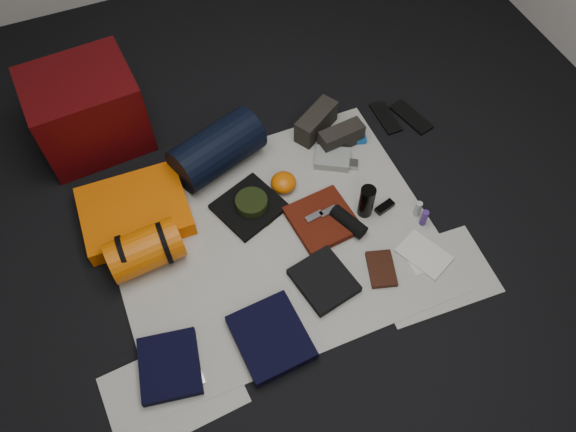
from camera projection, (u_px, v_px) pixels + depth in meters
name	position (u px, v px, depth m)	size (l,w,h in m)	color
floor	(274.00, 239.00, 2.90)	(4.50, 4.50, 0.02)	black
newspaper_mat	(274.00, 238.00, 2.89)	(1.60, 1.30, 0.01)	beige
newspaper_sheet_front_left	(173.00, 390.00, 2.47)	(0.58, 0.40, 0.00)	beige
newspaper_sheet_front_right	(433.00, 275.00, 2.78)	(0.58, 0.40, 0.00)	beige
red_cabinet	(87.00, 111.00, 3.06)	(0.56, 0.47, 0.47)	#460507
sleeping_pad	(135.00, 211.00, 2.92)	(0.54, 0.44, 0.10)	#EA6102
stuff_sack	(145.00, 250.00, 2.73)	(0.21, 0.21, 0.36)	#CF5703
sack_strap_left	(124.00, 257.00, 2.70)	(0.22, 0.22, 0.03)	black
sack_strap_right	(164.00, 243.00, 2.75)	(0.22, 0.22, 0.03)	black
navy_duffel	(217.00, 149.00, 3.04)	(0.26, 0.26, 0.50)	black
boonie_brim	(252.00, 208.00, 2.98)	(0.28, 0.28, 0.01)	black
boonie_crown	(252.00, 204.00, 2.95)	(0.17, 0.17, 0.07)	black
hiking_boot_left	(316.00, 122.00, 3.22)	(0.29, 0.11, 0.15)	black
hiking_boot_right	(341.00, 137.00, 3.17)	(0.26, 0.10, 0.13)	black
flip_flop_left	(386.00, 117.00, 3.33)	(0.09, 0.25, 0.01)	black
flip_flop_right	(411.00, 117.00, 3.33)	(0.10, 0.28, 0.02)	black
trousers_navy_a	(170.00, 366.00, 2.50)	(0.26, 0.30, 0.05)	black
trousers_navy_b	(271.00, 337.00, 2.57)	(0.31, 0.35, 0.06)	black
trousers_charcoal	(324.00, 280.00, 2.73)	(0.25, 0.29, 0.04)	black
black_tshirt	(249.00, 207.00, 2.97)	(0.32, 0.30, 0.03)	black
red_shirt	(323.00, 220.00, 2.92)	(0.31, 0.31, 0.04)	#4E1408
orange_stuff_sack	(283.00, 182.00, 3.02)	(0.14, 0.14, 0.09)	#CF5703
first_aid_pouch	(332.00, 159.00, 3.14)	(0.19, 0.14, 0.05)	gray
water_bottle	(366.00, 201.00, 2.89)	(0.08, 0.08, 0.20)	black
speaker	(348.00, 222.00, 2.89)	(0.08, 0.08, 0.20)	black
compact_camera	(350.00, 164.00, 3.12)	(0.09, 0.05, 0.04)	#A5A5A9
cyan_case	(358.00, 139.00, 3.23)	(0.10, 0.06, 0.03)	#1053A4
toiletry_purple	(424.00, 218.00, 2.89)	(0.04, 0.04, 0.10)	#422476
toiletry_clear	(418.00, 209.00, 2.92)	(0.03, 0.03, 0.10)	#9FA4A0
paperback_book	(381.00, 269.00, 2.77)	(0.13, 0.20, 0.03)	black
map_booklet	(424.00, 254.00, 2.83)	(0.17, 0.25, 0.01)	beige
map_printout	(420.00, 257.00, 2.82)	(0.14, 0.18, 0.01)	beige
sunglasses	(385.00, 207.00, 2.97)	(0.11, 0.04, 0.03)	black
key_cluster	(195.00, 379.00, 2.49)	(0.07, 0.07, 0.01)	#A5A5A9
tape_roll	(250.00, 198.00, 2.96)	(0.05, 0.05, 0.04)	silver
energy_bar_a	(314.00, 216.00, 2.90)	(0.10, 0.04, 0.01)	#A5A5A9
energy_bar_b	(328.00, 211.00, 2.92)	(0.10, 0.04, 0.01)	#A5A5A9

